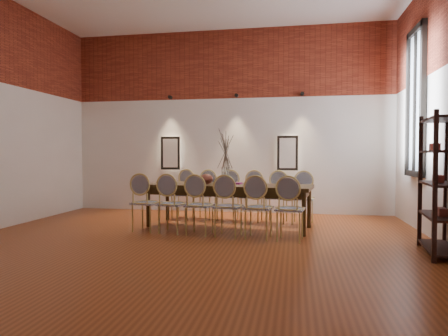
% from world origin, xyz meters
% --- Properties ---
extents(floor, '(7.00, 7.00, 0.02)m').
position_xyz_m(floor, '(0.00, 0.00, -0.01)').
color(floor, brown).
rests_on(floor, ground).
extents(wall_back, '(7.00, 0.10, 4.00)m').
position_xyz_m(wall_back, '(0.00, 3.55, 2.00)').
color(wall_back, silver).
rests_on(wall_back, ground).
extents(brick_band_back, '(7.00, 0.02, 1.50)m').
position_xyz_m(brick_band_back, '(0.00, 3.48, 3.25)').
color(brick_band_back, maroon).
rests_on(brick_band_back, ground).
extents(niche_left, '(0.36, 0.06, 0.66)m').
position_xyz_m(niche_left, '(-1.30, 3.45, 1.30)').
color(niche_left, '#FFEAC6').
rests_on(niche_left, wall_back).
extents(niche_right, '(0.36, 0.06, 0.66)m').
position_xyz_m(niche_right, '(1.30, 3.45, 1.30)').
color(niche_right, '#FFEAC6').
rests_on(niche_right, wall_back).
extents(spot_fixture_left, '(0.08, 0.10, 0.08)m').
position_xyz_m(spot_fixture_left, '(-1.30, 3.42, 2.55)').
color(spot_fixture_left, black).
rests_on(spot_fixture_left, wall_back).
extents(spot_fixture_mid, '(0.08, 0.10, 0.08)m').
position_xyz_m(spot_fixture_mid, '(0.20, 3.42, 2.55)').
color(spot_fixture_mid, black).
rests_on(spot_fixture_mid, wall_back).
extents(spot_fixture_right, '(0.08, 0.10, 0.08)m').
position_xyz_m(spot_fixture_right, '(1.60, 3.42, 2.55)').
color(spot_fixture_right, black).
rests_on(spot_fixture_right, wall_back).
extents(window_glass, '(0.02, 0.78, 2.38)m').
position_xyz_m(window_glass, '(3.46, 2.00, 2.15)').
color(window_glass, silver).
rests_on(window_glass, wall_right).
extents(window_frame, '(0.08, 0.90, 2.50)m').
position_xyz_m(window_frame, '(3.44, 2.00, 2.15)').
color(window_frame, black).
rests_on(window_frame, wall_right).
extents(window_mullion, '(0.06, 0.06, 2.40)m').
position_xyz_m(window_mullion, '(3.44, 2.00, 2.15)').
color(window_mullion, black).
rests_on(window_mullion, wall_right).
extents(dining_table, '(2.97, 1.31, 0.75)m').
position_xyz_m(dining_table, '(0.31, 1.65, 0.38)').
color(dining_table, '#37210C').
rests_on(dining_table, floor).
extents(chair_near_a, '(0.50, 0.50, 0.94)m').
position_xyz_m(chair_near_a, '(-0.98, 1.08, 0.47)').
color(chair_near_a, tan).
rests_on(chair_near_a, floor).
extents(chair_near_b, '(0.50, 0.50, 0.94)m').
position_xyz_m(chair_near_b, '(-0.50, 1.02, 0.47)').
color(chair_near_b, tan).
rests_on(chair_near_b, floor).
extents(chair_near_c, '(0.50, 0.50, 0.94)m').
position_xyz_m(chair_near_c, '(-0.03, 0.95, 0.47)').
color(chair_near_c, tan).
rests_on(chair_near_c, floor).
extents(chair_near_d, '(0.50, 0.50, 0.94)m').
position_xyz_m(chair_near_d, '(0.44, 0.88, 0.47)').
color(chair_near_d, tan).
rests_on(chair_near_d, floor).
extents(chair_near_e, '(0.50, 0.50, 0.94)m').
position_xyz_m(chair_near_e, '(0.92, 0.82, 0.47)').
color(chair_near_e, tan).
rests_on(chair_near_e, floor).
extents(chair_near_f, '(0.50, 0.50, 0.94)m').
position_xyz_m(chair_near_f, '(1.39, 0.75, 0.47)').
color(chair_near_f, tan).
rests_on(chair_near_f, floor).
extents(chair_far_a, '(0.50, 0.50, 0.94)m').
position_xyz_m(chair_far_a, '(-0.77, 2.55, 0.47)').
color(chair_far_a, tan).
rests_on(chair_far_a, floor).
extents(chair_far_b, '(0.50, 0.50, 0.94)m').
position_xyz_m(chair_far_b, '(-0.30, 2.48, 0.47)').
color(chair_far_b, tan).
rests_on(chair_far_b, floor).
extents(chair_far_c, '(0.50, 0.50, 0.94)m').
position_xyz_m(chair_far_c, '(0.18, 2.42, 0.47)').
color(chair_far_c, tan).
rests_on(chair_far_c, floor).
extents(chair_far_d, '(0.50, 0.50, 0.94)m').
position_xyz_m(chair_far_d, '(0.65, 2.35, 0.47)').
color(chair_far_d, tan).
rests_on(chair_far_d, floor).
extents(chair_far_e, '(0.50, 0.50, 0.94)m').
position_xyz_m(chair_far_e, '(1.12, 2.28, 0.47)').
color(chair_far_e, tan).
rests_on(chair_far_e, floor).
extents(chair_far_f, '(0.50, 0.50, 0.94)m').
position_xyz_m(chair_far_f, '(1.60, 2.22, 0.47)').
color(chair_far_f, tan).
rests_on(chair_far_f, floor).
extents(vase, '(0.14, 0.14, 0.30)m').
position_xyz_m(vase, '(0.26, 1.66, 0.90)').
color(vase, silver).
rests_on(vase, dining_table).
extents(dried_branches, '(0.50, 0.50, 0.70)m').
position_xyz_m(dried_branches, '(0.26, 1.66, 1.35)').
color(dried_branches, '#4B3E31').
rests_on(dried_branches, vase).
extents(bowl, '(0.24, 0.24, 0.18)m').
position_xyz_m(bowl, '(-0.08, 1.65, 0.84)').
color(bowl, maroon).
rests_on(bowl, dining_table).
extents(book, '(0.28, 0.21, 0.03)m').
position_xyz_m(book, '(0.40, 1.74, 0.77)').
color(book, '#7D1B60').
rests_on(book, dining_table).
extents(shelving_rack, '(0.49, 1.04, 1.80)m').
position_xyz_m(shelving_rack, '(3.28, 0.26, 0.90)').
color(shelving_rack, black).
rests_on(shelving_rack, floor).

